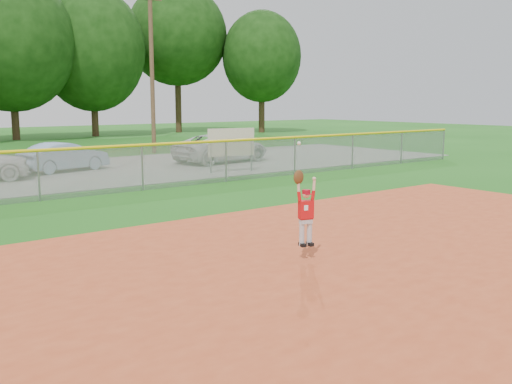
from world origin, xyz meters
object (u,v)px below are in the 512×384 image
at_px(ballplayer, 305,208).
at_px(car_blue, 65,157).
at_px(sponsor_sign, 231,143).
at_px(car_white_b, 222,148).

bearing_deg(ballplayer, car_blue, 85.95).
bearing_deg(sponsor_sign, car_white_b, 61.69).
bearing_deg(car_white_b, sponsor_sign, 144.59).
bearing_deg(ballplayer, sponsor_sign, 60.70).
bearing_deg(sponsor_sign, ballplayer, -119.30).
bearing_deg(sponsor_sign, car_blue, 140.56).
distance_m(car_blue, sponsor_sign, 6.97).
height_order(car_blue, sponsor_sign, sponsor_sign).
relative_size(car_white_b, sponsor_sign, 2.39).
xyz_separation_m(sponsor_sign, ballplayer, (-6.50, -11.58, -0.21)).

